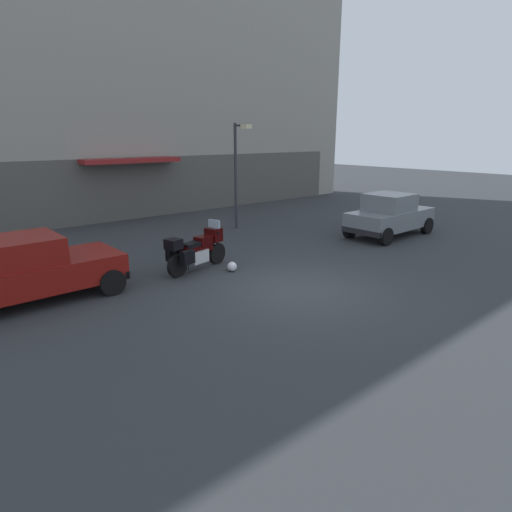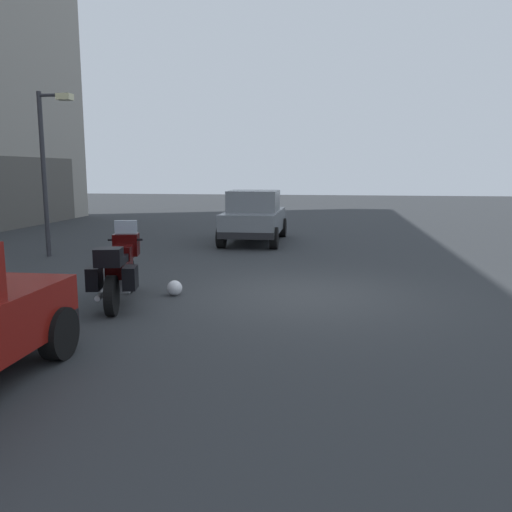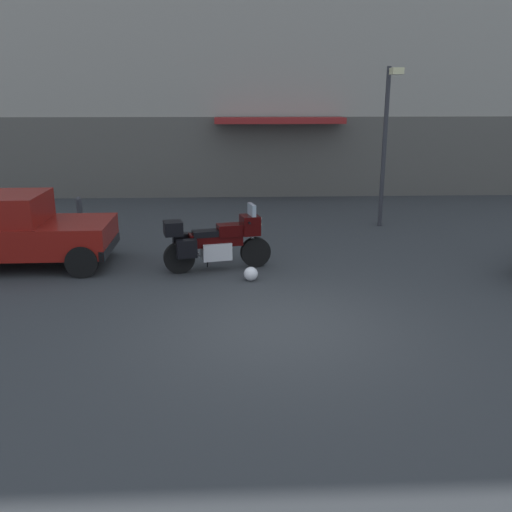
{
  "view_description": "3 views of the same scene",
  "coord_description": "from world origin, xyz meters",
  "px_view_note": "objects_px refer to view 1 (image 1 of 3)",
  "views": [
    {
      "loc": [
        -7.47,
        -7.08,
        3.76
      ],
      "look_at": [
        -0.73,
        0.84,
        0.84
      ],
      "focal_mm": 30.17,
      "sensor_mm": 36.0,
      "label": 1
    },
    {
      "loc": [
        -9.38,
        -0.54,
        2.26
      ],
      "look_at": [
        -0.36,
        0.83,
        0.77
      ],
      "focal_mm": 36.79,
      "sensor_mm": 36.0,
      "label": 2
    },
    {
      "loc": [
        -0.73,
        -8.1,
        3.51
      ],
      "look_at": [
        -0.3,
        1.26,
        0.81
      ],
      "focal_mm": 39.19,
      "sensor_mm": 36.0,
      "label": 3
    }
  ],
  "objects_px": {
    "car_hatchback_near": "(390,215)",
    "bollard_curbside": "(19,250)",
    "motorcycle": "(197,249)",
    "car_sedan_far": "(18,271)",
    "streetlamp_curbside": "(238,165)",
    "helmet": "(232,267)"
  },
  "relations": [
    {
      "from": "motorcycle",
      "to": "helmet",
      "type": "bearing_deg",
      "value": -59.58
    },
    {
      "from": "motorcycle",
      "to": "helmet",
      "type": "xyz_separation_m",
      "value": [
        0.7,
        -0.74,
        -0.48
      ]
    },
    {
      "from": "car_sedan_far",
      "to": "car_hatchback_near",
      "type": "bearing_deg",
      "value": 172.06
    },
    {
      "from": "car_sedan_far",
      "to": "helmet",
      "type": "bearing_deg",
      "value": 165.98
    },
    {
      "from": "streetlamp_curbside",
      "to": "bollard_curbside",
      "type": "xyz_separation_m",
      "value": [
        -8.25,
        0.1,
        -2.15
      ]
    },
    {
      "from": "car_sedan_far",
      "to": "bollard_curbside",
      "type": "height_order",
      "value": "car_sedan_far"
    },
    {
      "from": "motorcycle",
      "to": "car_sedan_far",
      "type": "height_order",
      "value": "car_sedan_far"
    },
    {
      "from": "motorcycle",
      "to": "car_hatchback_near",
      "type": "height_order",
      "value": "car_hatchback_near"
    },
    {
      "from": "motorcycle",
      "to": "car_sedan_far",
      "type": "distance_m",
      "value": 4.52
    },
    {
      "from": "motorcycle",
      "to": "streetlamp_curbside",
      "type": "xyz_separation_m",
      "value": [
        4.48,
        3.76,
        2.0
      ]
    },
    {
      "from": "car_hatchback_near",
      "to": "streetlamp_curbside",
      "type": "height_order",
      "value": "streetlamp_curbside"
    },
    {
      "from": "car_hatchback_near",
      "to": "car_sedan_far",
      "type": "bearing_deg",
      "value": 172.33
    },
    {
      "from": "streetlamp_curbside",
      "to": "bollard_curbside",
      "type": "bearing_deg",
      "value": 179.34
    },
    {
      "from": "car_hatchback_near",
      "to": "car_sedan_far",
      "type": "xyz_separation_m",
      "value": [
        -12.59,
        1.52,
        -0.03
      ]
    },
    {
      "from": "car_sedan_far",
      "to": "bollard_curbside",
      "type": "distance_m",
      "value": 3.49
    },
    {
      "from": "motorcycle",
      "to": "helmet",
      "type": "height_order",
      "value": "motorcycle"
    },
    {
      "from": "car_hatchback_near",
      "to": "car_sedan_far",
      "type": "relative_size",
      "value": 0.85
    },
    {
      "from": "streetlamp_curbside",
      "to": "car_hatchback_near",
      "type": "bearing_deg",
      "value": -53.15
    },
    {
      "from": "helmet",
      "to": "streetlamp_curbside",
      "type": "bearing_deg",
      "value": 49.97
    },
    {
      "from": "bollard_curbside",
      "to": "streetlamp_curbside",
      "type": "bearing_deg",
      "value": -0.66
    },
    {
      "from": "helmet",
      "to": "car_sedan_far",
      "type": "height_order",
      "value": "car_sedan_far"
    },
    {
      "from": "car_hatchback_near",
      "to": "bollard_curbside",
      "type": "bearing_deg",
      "value": 156.7
    }
  ]
}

